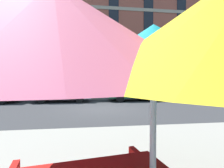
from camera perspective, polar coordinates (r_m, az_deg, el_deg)
ground_plane at (r=10.75m, az=-2.79°, el=-7.93°), size 120.00×120.00×0.00m
sidewalk_far at (r=17.47m, az=-4.85°, el=-4.11°), size 56.00×3.60×0.12m
apartment_building at (r=26.33m, az=-5.92°, el=15.17°), size 39.77×12.08×16.00m
sedan_white at (r=14.42m, az=-15.84°, el=-1.79°), size 4.40×1.98×1.78m
sedan_green at (r=14.79m, az=6.93°, el=-1.67°), size 4.40×1.98×1.78m
sedan_white_midblock at (r=17.61m, az=27.74°, el=-1.33°), size 4.40×1.98×1.78m
street_tree_left at (r=19.00m, az=-31.51°, el=6.81°), size 3.34×3.34×5.29m
street_tree_middle at (r=17.54m, az=-6.02°, el=5.26°), size 1.91×1.73×3.77m
street_tree_right at (r=20.67m, az=22.28°, el=6.04°), size 3.47×3.24×5.23m
patio_umbrella at (r=1.69m, az=13.12°, el=8.49°), size 3.39×3.39×2.26m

